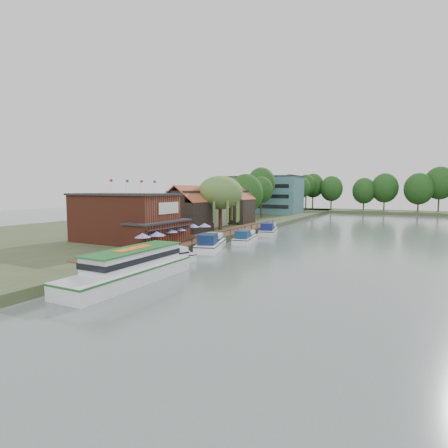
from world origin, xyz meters
The scene contains 28 objects.
ground centered at (0.00, 0.00, 0.00)m, with size 260.00×260.00×0.00m, color slate.
land_bank centered at (-30.00, 35.00, 0.50)m, with size 50.00×140.00×1.00m, color #384728.
quay_deck centered at (-8.00, 10.00, 1.05)m, with size 6.00×50.00×0.10m, color #47301E.
quay_rail centered at (-5.30, 10.50, 1.50)m, with size 0.20×49.00×1.00m, color black, non-canonical shape.
pub centered at (-14.00, -1.00, 4.65)m, with size 20.00×11.00×7.30m, color maroon, non-canonical shape.
hotel_block centered at (-22.00, 70.00, 7.15)m, with size 25.40×12.40×12.30m, color #38666B, non-canonical shape.
cottage_a centered at (-15.00, 14.00, 5.25)m, with size 8.60×7.60×8.50m, color black, non-canonical shape.
cottage_b centered at (-18.00, 24.00, 5.25)m, with size 9.60×8.60×8.50m, color beige, non-canonical shape.
cottage_c centered at (-14.00, 33.00, 5.25)m, with size 7.60×7.60×8.50m, color black, non-canonical shape.
willow centered at (-10.50, 19.00, 6.21)m, with size 8.60×8.60×10.43m, color #476B2D, non-canonical shape.
umbrella_0 centered at (-7.32, -6.97, 2.29)m, with size 2.03×2.03×2.38m, color #1B1E97, non-canonical shape.
umbrella_1 centered at (-6.95, -4.76, 2.29)m, with size 2.42×2.42×2.38m, color navy, non-canonical shape.
umbrella_2 centered at (-7.68, -1.04, 2.29)m, with size 2.45×2.45×2.38m, color navy, non-canonical shape.
umbrella_3 centered at (-7.67, 1.32, 2.29)m, with size 2.00×2.00×2.38m, color navy, non-canonical shape.
umbrella_4 centered at (-8.26, 5.95, 2.29)m, with size 2.02×2.02×2.38m, color #1B1D94, non-canonical shape.
umbrella_5 centered at (-7.11, 7.44, 2.29)m, with size 2.14×2.14×2.38m, color #1C329B, non-canonical shape.
cruiser_0 centered at (-3.75, -7.68, 1.13)m, with size 3.04×9.41×2.26m, color white, non-canonical shape.
cruiser_1 centered at (-3.97, 4.00, 1.28)m, with size 3.38×10.43×2.55m, color white, non-canonical shape.
cruiser_2 centered at (-2.37, 12.72, 1.10)m, with size 2.97×9.20×2.20m, color silver, non-canonical shape.
cruiser_3 centered at (-2.70, 24.44, 1.22)m, with size 3.26×10.07×2.45m, color silver, non-canonical shape.
tour_boat centered at (-1.72, -15.39, 1.63)m, with size 4.18×14.88×3.25m, color silver, non-canonical shape.
swan centered at (-3.17, -12.65, 0.22)m, with size 0.44×0.44×0.44m, color white.
bank_tree_0 centered at (-14.66, 40.11, 6.86)m, with size 8.65×8.65×11.71m, color #143811, non-canonical shape.
bank_tree_1 centered at (-14.65, 50.40, 6.71)m, with size 6.41×6.41×11.42m, color #143811, non-canonical shape.
bank_tree_2 centered at (-17.47, 57.43, 8.18)m, with size 8.31×8.31×14.36m, color #143811, non-canonical shape.
bank_tree_3 centered at (-14.78, 77.14, 7.55)m, with size 6.27×6.27×13.10m, color #143811, non-canonical shape.
bank_tree_4 centered at (-13.80, 87.56, 7.20)m, with size 6.80×6.80×12.39m, color #143811, non-canonical shape.
bank_tree_5 centered at (-13.94, 95.59, 7.82)m, with size 7.29×7.29×13.65m, color #143811, non-canonical shape.
Camera 1 is at (21.32, -39.83, 8.78)m, focal length 28.00 mm.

